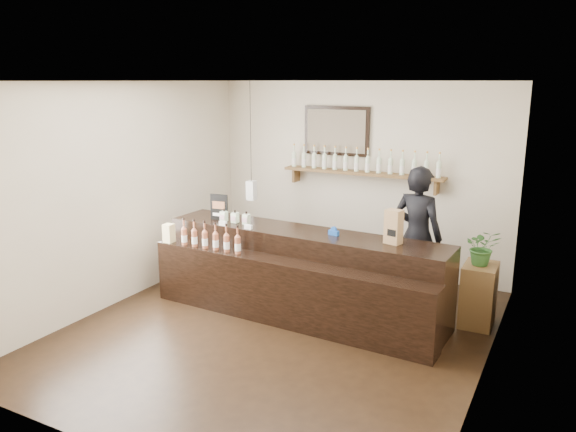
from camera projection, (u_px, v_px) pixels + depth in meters
The scene contains 10 objects.
ground at pixel (277, 330), 6.47m from camera, with size 5.00×5.00×0.00m, color black.
room_shell at pixel (277, 185), 6.07m from camera, with size 5.00×5.00×5.00m.
back_wall_decor at pixel (347, 155), 8.16m from camera, with size 2.66×0.96×1.69m.
counter at pixel (298, 276), 6.85m from camera, with size 3.67×1.13×1.19m.
promo_sign at pixel (219, 207), 7.34m from camera, with size 0.25×0.05×0.34m.
paper_bag at pixel (394, 227), 6.27m from camera, with size 0.21×0.17×0.39m.
tape_dispenser at pixel (334, 232), 6.64m from camera, with size 0.13×0.07×0.11m.
side_cabinet at pixel (479, 295), 6.55m from camera, with size 0.38×0.51×0.73m.
potted_plant at pixel (483, 247), 6.42m from camera, with size 0.39×0.33×0.43m, color #2E5D25.
shopkeeper at pixel (418, 227), 7.04m from camera, with size 0.74×0.48×2.02m, color black.
Camera 1 is at (2.88, -5.23, 2.81)m, focal length 35.00 mm.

